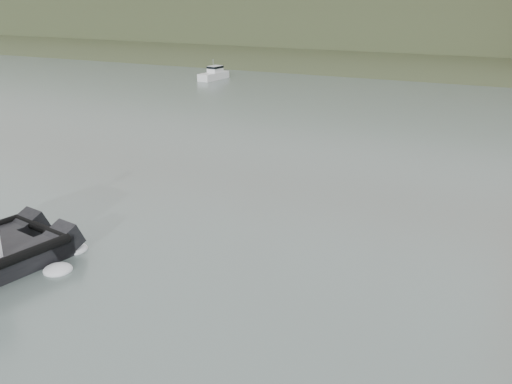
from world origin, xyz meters
TOP-DOWN VIEW (x-y plane):
  - ground at (0.00, 0.00)m, footprint 400.00×400.00m
  - headlands at (0.00, 125.50)m, footprint 500.00×105.36m
  - motorboat at (-30.55, 60.03)m, footprint 2.59×6.04m

SIDE VIEW (x-z plane):
  - ground at x=0.00m, z-range 0.00..0.00m
  - motorboat at x=-30.55m, z-range -0.81..2.41m
  - headlands at x=0.00m, z-range -6.52..20.61m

